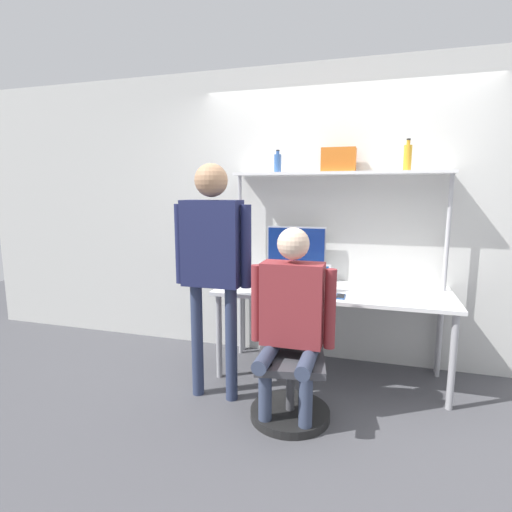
{
  "coord_description": "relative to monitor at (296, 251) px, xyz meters",
  "views": [
    {
      "loc": [
        0.32,
        -2.92,
        1.58
      ],
      "look_at": [
        -0.5,
        -0.16,
        1.11
      ],
      "focal_mm": 28.0,
      "sensor_mm": 36.0,
      "label": 1
    }
  ],
  "objects": [
    {
      "name": "ground_plane",
      "position": [
        0.36,
        -0.66,
        -1.04
      ],
      "size": [
        12.0,
        12.0,
        0.0
      ],
      "primitive_type": "plane",
      "color": "#4C4C51"
    },
    {
      "name": "wall_back",
      "position": [
        0.36,
        0.14,
        0.31
      ],
      "size": [
        8.0,
        0.06,
        2.7
      ],
      "color": "silver",
      "rests_on": "ground_plane"
    },
    {
      "name": "desk",
      "position": [
        0.36,
        -0.26,
        -0.35
      ],
      "size": [
        1.92,
        0.75,
        0.76
      ],
      "color": "white",
      "rests_on": "ground_plane"
    },
    {
      "name": "shelf_unit",
      "position": [
        0.36,
        -0.03,
        0.47
      ],
      "size": [
        1.83,
        0.28,
        1.74
      ],
      "color": "white",
      "rests_on": "ground_plane"
    },
    {
      "name": "monitor",
      "position": [
        0.0,
        0.0,
        0.0
      ],
      "size": [
        0.54,
        0.16,
        0.5
      ],
      "color": "#B7B7BC",
      "rests_on": "desk"
    },
    {
      "name": "laptop",
      "position": [
        0.2,
        -0.42,
        -0.21
      ],
      "size": [
        0.32,
        0.23,
        0.23
      ],
      "color": "silver",
      "rests_on": "desk"
    },
    {
      "name": "cell_phone",
      "position": [
        0.45,
        -0.48,
        -0.27
      ],
      "size": [
        0.07,
        0.15,
        0.01
      ],
      "color": "#264C8C",
      "rests_on": "desk"
    },
    {
      "name": "office_chair",
      "position": [
        0.16,
        -0.97,
        -0.76
      ],
      "size": [
        0.56,
        0.56,
        0.9
      ],
      "color": "black",
      "rests_on": "ground_plane"
    },
    {
      "name": "person_seated",
      "position": [
        0.17,
        -1.02,
        -0.25
      ],
      "size": [
        0.59,
        0.47,
        1.34
      ],
      "color": "#38425B",
      "rests_on": "ground_plane"
    },
    {
      "name": "person_standing",
      "position": [
        -0.45,
        -0.89,
        0.11
      ],
      "size": [
        0.6,
        0.24,
        1.78
      ],
      "color": "#2D3856",
      "rests_on": "ground_plane"
    },
    {
      "name": "bottle_amber",
      "position": [
        0.91,
        -0.03,
        0.82
      ],
      "size": [
        0.06,
        0.06,
        0.26
      ],
      "color": "gold",
      "rests_on": "shelf_unit"
    },
    {
      "name": "bottle_blue",
      "position": [
        -0.17,
        -0.03,
        0.79
      ],
      "size": [
        0.06,
        0.06,
        0.2
      ],
      "color": "#335999",
      "rests_on": "shelf_unit"
    },
    {
      "name": "storage_box",
      "position": [
        0.36,
        -0.03,
        0.81
      ],
      "size": [
        0.28,
        0.19,
        0.2
      ],
      "color": "#D1661E",
      "rests_on": "shelf_unit"
    }
  ]
}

